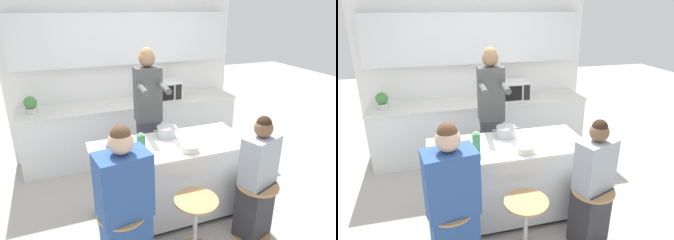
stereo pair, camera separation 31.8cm
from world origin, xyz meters
TOP-DOWN VIEW (x-y plane):
  - ground_plane at (0.00, 0.00)m, footprint 16.00×16.00m
  - wall_back at (0.00, 1.91)m, footprint 3.58×0.22m
  - back_counter at (0.00, 1.61)m, footprint 3.32×0.63m
  - kitchen_island at (0.00, 0.00)m, footprint 1.70×0.73m
  - bar_stool_leftmost at (-0.68, -0.60)m, footprint 0.41×0.41m
  - bar_stool_center at (0.00, -0.65)m, footprint 0.41×0.41m
  - bar_stool_rightmost at (0.68, -0.65)m, footprint 0.41×0.41m
  - person_cooking at (-0.03, 0.69)m, footprint 0.36×0.61m
  - person_wrapped_blanket at (-0.66, -0.62)m, footprint 0.47×0.35m
  - person_seated_near at (0.69, -0.62)m, footprint 0.42×0.36m
  - cooking_pot at (0.03, 0.20)m, footprint 0.31×0.22m
  - fruit_bowl at (0.13, -0.23)m, footprint 0.19×0.19m
  - coffee_cup_near at (-0.64, 0.05)m, footprint 0.12×0.09m
  - banana_bunch at (-0.44, 0.06)m, footprint 0.14×0.10m
  - juice_carton at (-0.36, -0.11)m, footprint 0.07×0.07m
  - microwave at (0.48, 1.57)m, footprint 0.55×0.37m
  - potted_plant at (-1.43, 1.61)m, footprint 0.17×0.17m

SIDE VIEW (x-z plane):
  - ground_plane at x=0.00m, z-range 0.00..0.00m
  - bar_stool_leftmost at x=-0.68m, z-range 0.06..0.69m
  - bar_stool_center at x=0.00m, z-range 0.06..0.69m
  - bar_stool_rightmost at x=0.68m, z-range 0.06..0.69m
  - back_counter at x=0.00m, z-range 0.00..0.90m
  - kitchen_island at x=0.00m, z-range 0.01..0.90m
  - person_seated_near at x=0.69m, z-range -0.06..1.28m
  - person_wrapped_blanket at x=-0.66m, z-range -0.03..1.41m
  - banana_bunch at x=-0.44m, z-range 0.90..0.94m
  - fruit_bowl at x=0.13m, z-range 0.90..0.97m
  - person_cooking at x=-0.03m, z-range 0.02..1.86m
  - coffee_cup_near at x=-0.64m, z-range 0.90..0.99m
  - cooking_pot at x=0.03m, z-range 0.90..1.02m
  - juice_carton at x=-0.36m, z-range 0.89..1.12m
  - potted_plant at x=-1.43m, z-range 0.90..1.14m
  - microwave at x=0.48m, z-range 0.90..1.20m
  - wall_back at x=0.00m, z-range 0.19..2.89m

